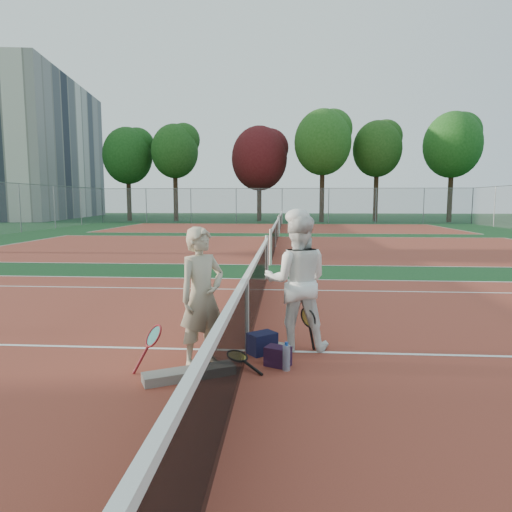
{
  "coord_description": "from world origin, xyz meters",
  "views": [
    {
      "loc": [
        0.52,
        -5.76,
        1.96
      ],
      "look_at": [
        0.0,
        1.68,
        1.05
      ],
      "focal_mm": 32.0,
      "sensor_mm": 36.0,
      "label": 1
    }
  ],
  "objects_px": {
    "player_a": "(202,297)",
    "racket_black_held": "(308,330)",
    "sports_bag_navy": "(262,343)",
    "water_bottle": "(286,358)",
    "sports_bag_purple": "(278,356)",
    "net_main": "(247,313)",
    "racket_red": "(154,348)",
    "apartment_block": "(31,150)",
    "player_b": "(297,282)",
    "racket_spare": "(237,359)"
  },
  "relations": [
    {
      "from": "player_b",
      "to": "player_a",
      "type": "bearing_deg",
      "value": 34.26
    },
    {
      "from": "racket_black_held",
      "to": "apartment_block",
      "type": "bearing_deg",
      "value": -104.3
    },
    {
      "from": "racket_black_held",
      "to": "racket_spare",
      "type": "bearing_deg",
      "value": -16.06
    },
    {
      "from": "sports_bag_navy",
      "to": "water_bottle",
      "type": "xyz_separation_m",
      "value": [
        0.31,
        -0.57,
        0.01
      ]
    },
    {
      "from": "sports_bag_purple",
      "to": "water_bottle",
      "type": "xyz_separation_m",
      "value": [
        0.1,
        -0.14,
        0.03
      ]
    },
    {
      "from": "player_a",
      "to": "racket_spare",
      "type": "relative_size",
      "value": 2.79
    },
    {
      "from": "racket_black_held",
      "to": "racket_spare",
      "type": "height_order",
      "value": "racket_black_held"
    },
    {
      "from": "player_a",
      "to": "sports_bag_purple",
      "type": "relative_size",
      "value": 5.76
    },
    {
      "from": "sports_bag_purple",
      "to": "water_bottle",
      "type": "bearing_deg",
      "value": -54.96
    },
    {
      "from": "racket_red",
      "to": "sports_bag_purple",
      "type": "height_order",
      "value": "racket_red"
    },
    {
      "from": "player_b",
      "to": "racket_spare",
      "type": "xyz_separation_m",
      "value": [
        -0.72,
        -0.71,
        -0.82
      ]
    },
    {
      "from": "apartment_block",
      "to": "player_a",
      "type": "relative_size",
      "value": 13.27
    },
    {
      "from": "racket_red",
      "to": "racket_black_held",
      "type": "xyz_separation_m",
      "value": [
        1.81,
        0.73,
        0.04
      ]
    },
    {
      "from": "player_a",
      "to": "racket_spare",
      "type": "xyz_separation_m",
      "value": [
        0.41,
        0.03,
        -0.75
      ]
    },
    {
      "from": "apartment_block",
      "to": "racket_black_held",
      "type": "bearing_deg",
      "value": -56.8
    },
    {
      "from": "apartment_block",
      "to": "water_bottle",
      "type": "relative_size",
      "value": 73.33
    },
    {
      "from": "racket_black_held",
      "to": "sports_bag_navy",
      "type": "xyz_separation_m",
      "value": [
        -0.59,
        -0.1,
        -0.16
      ]
    },
    {
      "from": "player_a",
      "to": "racket_red",
      "type": "xyz_separation_m",
      "value": [
        -0.54,
        -0.17,
        -0.57
      ]
    },
    {
      "from": "racket_red",
      "to": "sports_bag_purple",
      "type": "relative_size",
      "value": 1.79
    },
    {
      "from": "apartment_block",
      "to": "player_b",
      "type": "distance_m",
      "value": 52.76
    },
    {
      "from": "apartment_block",
      "to": "player_a",
      "type": "xyz_separation_m",
      "value": [
        27.52,
        -44.55,
        -6.67
      ]
    },
    {
      "from": "sports_bag_purple",
      "to": "sports_bag_navy",
      "type": "bearing_deg",
      "value": 116.39
    },
    {
      "from": "net_main",
      "to": "player_a",
      "type": "bearing_deg",
      "value": -131.14
    },
    {
      "from": "racket_black_held",
      "to": "racket_spare",
      "type": "relative_size",
      "value": 0.99
    },
    {
      "from": "player_a",
      "to": "sports_bag_navy",
      "type": "relative_size",
      "value": 4.78
    },
    {
      "from": "player_a",
      "to": "racket_black_held",
      "type": "height_order",
      "value": "player_a"
    },
    {
      "from": "racket_spare",
      "to": "sports_bag_navy",
      "type": "xyz_separation_m",
      "value": [
        0.28,
        0.43,
        0.06
      ]
    },
    {
      "from": "apartment_block",
      "to": "racket_spare",
      "type": "distance_m",
      "value": 53.08
    },
    {
      "from": "racket_red",
      "to": "player_b",
      "type": "bearing_deg",
      "value": -14.32
    },
    {
      "from": "apartment_block",
      "to": "player_b",
      "type": "bearing_deg",
      "value": -56.82
    },
    {
      "from": "water_bottle",
      "to": "sports_bag_navy",
      "type": "bearing_deg",
      "value": 118.71
    },
    {
      "from": "player_b",
      "to": "apartment_block",
      "type": "bearing_deg",
      "value": -55.87
    },
    {
      "from": "racket_spare",
      "to": "sports_bag_navy",
      "type": "distance_m",
      "value": 0.52
    },
    {
      "from": "net_main",
      "to": "sports_bag_purple",
      "type": "xyz_separation_m",
      "value": [
        0.41,
        -0.52,
        -0.39
      ]
    },
    {
      "from": "net_main",
      "to": "water_bottle",
      "type": "xyz_separation_m",
      "value": [
        0.52,
        -0.66,
        -0.36
      ]
    },
    {
      "from": "water_bottle",
      "to": "racket_red",
      "type": "bearing_deg",
      "value": -177.67
    },
    {
      "from": "player_b",
      "to": "sports_bag_purple",
      "type": "bearing_deg",
      "value": 72.94
    },
    {
      "from": "player_b",
      "to": "sports_bag_navy",
      "type": "bearing_deg",
      "value": 33.06
    },
    {
      "from": "racket_red",
      "to": "sports_bag_navy",
      "type": "height_order",
      "value": "racket_red"
    },
    {
      "from": "net_main",
      "to": "player_a",
      "type": "relative_size",
      "value": 6.62
    },
    {
      "from": "player_b",
      "to": "racket_black_held",
      "type": "relative_size",
      "value": 3.06
    },
    {
      "from": "apartment_block",
      "to": "sports_bag_navy",
      "type": "relative_size",
      "value": 63.38
    },
    {
      "from": "net_main",
      "to": "racket_black_held",
      "type": "bearing_deg",
      "value": 0.6
    },
    {
      "from": "racket_red",
      "to": "racket_spare",
      "type": "bearing_deg",
      "value": -30.92
    },
    {
      "from": "player_a",
      "to": "racket_black_held",
      "type": "distance_m",
      "value": 1.49
    },
    {
      "from": "player_a",
      "to": "water_bottle",
      "type": "relative_size",
      "value": 5.53
    },
    {
      "from": "sports_bag_navy",
      "to": "racket_black_held",
      "type": "bearing_deg",
      "value": 9.42
    },
    {
      "from": "sports_bag_navy",
      "to": "apartment_block",
      "type": "bearing_deg",
      "value": 122.61
    },
    {
      "from": "apartment_block",
      "to": "racket_black_held",
      "type": "height_order",
      "value": "apartment_block"
    },
    {
      "from": "net_main",
      "to": "water_bottle",
      "type": "distance_m",
      "value": 0.91
    }
  ]
}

